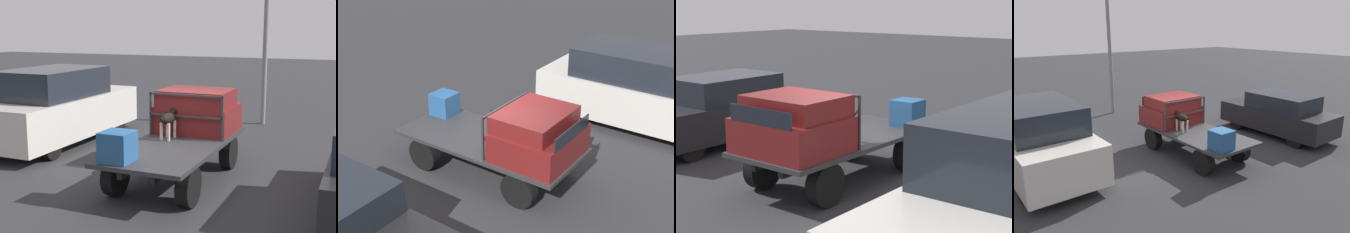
% 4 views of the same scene
% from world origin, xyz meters
% --- Properties ---
extents(ground_plane, '(80.00, 80.00, 0.00)m').
position_xyz_m(ground_plane, '(0.00, 0.00, 0.00)').
color(ground_plane, '#2D2D30').
extents(flatbed_truck, '(4.11, 1.80, 0.81)m').
position_xyz_m(flatbed_truck, '(0.00, 0.00, 0.59)').
color(flatbed_truck, black).
rests_on(flatbed_truck, ground).
extents(truck_cab, '(1.48, 1.68, 0.97)m').
position_xyz_m(truck_cab, '(1.23, 0.00, 1.27)').
color(truck_cab, maroon).
rests_on(truck_cab, flatbed_truck).
extents(truck_headboard, '(0.04, 1.68, 0.95)m').
position_xyz_m(truck_headboard, '(0.46, 0.00, 1.43)').
color(truck_headboard, '#2D2D30').
rests_on(truck_headboard, flatbed_truck).
extents(dog, '(0.87, 0.23, 0.68)m').
position_xyz_m(dog, '(0.30, 0.31, 1.24)').
color(dog, beige).
rests_on(dog, flatbed_truck).
extents(cargo_crate, '(0.54, 0.54, 0.54)m').
position_xyz_m(cargo_crate, '(-1.68, 0.45, 1.08)').
color(cargo_crate, '#235184').
rests_on(cargo_crate, flatbed_truck).
extents(parked_sedan, '(4.33, 1.74, 1.62)m').
position_xyz_m(parked_sedan, '(-0.37, -3.91, 0.81)').
color(parked_sedan, black).
rests_on(parked_sedan, ground).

